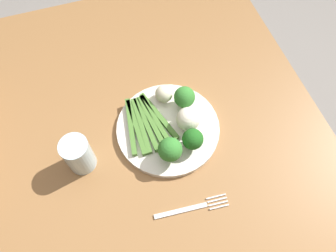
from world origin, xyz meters
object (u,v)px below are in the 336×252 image
at_px(asparagus_bundle, 146,123).
at_px(broccoli_back_right, 193,139).
at_px(dining_table, 164,177).
at_px(plate, 168,128).
at_px(broccoli_front, 184,97).
at_px(cauliflower_right, 164,94).
at_px(broccoli_left, 170,150).
at_px(fork, 193,208).
at_px(water_glass, 78,155).
at_px(cauliflower_near_fork, 188,119).

bearing_deg(asparagus_bundle, broccoli_back_right, 39.90).
xyz_separation_m(dining_table, plate, (-0.08, 0.04, 0.13)).
distance_m(broccoli_front, cauliflower_right, 0.06).
bearing_deg(plate, broccoli_left, -14.50).
height_order(broccoli_front, broccoli_back_right, broccoli_front).
bearing_deg(broccoli_front, broccoli_back_right, -9.78).
bearing_deg(broccoli_front, dining_table, -37.14).
xyz_separation_m(asparagus_bundle, broccoli_back_right, (0.09, 0.09, 0.03)).
relative_size(cauliflower_right, fork, 0.27).
bearing_deg(broccoli_back_right, asparagus_bundle, -135.73).
bearing_deg(plate, fork, -2.13).
distance_m(dining_table, broccoli_front, 0.23).
xyz_separation_m(dining_table, cauliflower_right, (-0.16, 0.05, 0.16)).
height_order(asparagus_bundle, broccoli_left, broccoli_left).
height_order(dining_table, plate, plate).
bearing_deg(fork, water_glass, 143.92).
bearing_deg(broccoli_back_right, fork, -18.46).
relative_size(broccoli_left, cauliflower_right, 1.53).
distance_m(cauliflower_near_fork, fork, 0.20).
height_order(asparagus_bundle, fork, asparagus_bundle).
xyz_separation_m(dining_table, water_glass, (-0.05, -0.18, 0.17)).
bearing_deg(dining_table, broccoli_front, 142.86).
relative_size(broccoli_left, fork, 0.41).
height_order(broccoli_front, cauliflower_right, broccoli_front).
distance_m(plate, broccoli_back_right, 0.09).
bearing_deg(broccoli_front, cauliflower_right, -129.50).
bearing_deg(broccoli_left, broccoli_back_right, 100.59).
xyz_separation_m(broccoli_back_right, water_glass, (-0.04, -0.26, -0.00)).
xyz_separation_m(broccoli_left, fork, (0.13, 0.01, -0.05)).
distance_m(cauliflower_right, fork, 0.29).
bearing_deg(fork, cauliflower_right, 89.94).
relative_size(fork, water_glass, 1.70).
bearing_deg(cauliflower_near_fork, fork, -16.06).
bearing_deg(broccoli_back_right, plate, -149.63).
bearing_deg(dining_table, broccoli_back_right, 98.01).
height_order(dining_table, broccoli_back_right, broccoli_back_right).
distance_m(plate, cauliflower_near_fork, 0.06).
height_order(broccoli_left, water_glass, water_glass).
relative_size(asparagus_bundle, water_glass, 1.68).
bearing_deg(broccoli_left, plate, 165.50).
xyz_separation_m(broccoli_front, broccoli_back_right, (0.11, -0.02, -0.00)).
height_order(plate, broccoli_front, broccoli_front).
bearing_deg(cauliflower_right, dining_table, -18.06).
bearing_deg(cauliflower_near_fork, broccoli_front, 170.38).
bearing_deg(cauliflower_near_fork, asparagus_bundle, -109.24).
relative_size(dining_table, broccoli_front, 18.54).
bearing_deg(cauliflower_right, broccoli_left, -12.69).
xyz_separation_m(asparagus_bundle, water_glass, (0.05, -0.17, 0.03)).
relative_size(asparagus_bundle, cauliflower_right, 3.68).
bearing_deg(broccoli_back_right, cauliflower_right, -171.34).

